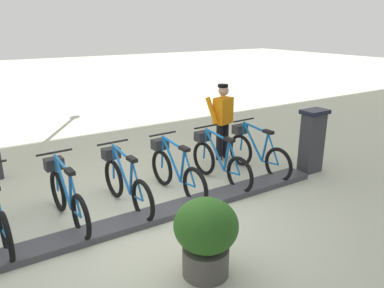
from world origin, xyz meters
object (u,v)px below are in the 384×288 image
at_px(bike_docked_2, 175,170).
at_px(bike_docked_3, 125,182).
at_px(bike_docked_1, 218,160).
at_px(bike_docked_4, 66,195).
at_px(bike_docked_0, 256,152).
at_px(payment_kiosk, 312,140).
at_px(planter_bush, 206,234).
at_px(worker_near_rack, 222,119).

bearing_deg(bike_docked_2, bike_docked_3, 90.00).
height_order(bike_docked_1, bike_docked_3, same).
xyz_separation_m(bike_docked_2, bike_docked_4, (0.00, 1.87, 0.00)).
xyz_separation_m(bike_docked_0, bike_docked_3, (0.00, 2.81, 0.00)).
distance_m(payment_kiosk, planter_bush, 3.99).
bearing_deg(bike_docked_1, payment_kiosk, -106.84).
height_order(bike_docked_0, worker_near_rack, worker_near_rack).
bearing_deg(planter_bush, bike_docked_4, 25.86).
bearing_deg(bike_docked_4, worker_near_rack, -75.02).
height_order(bike_docked_2, planter_bush, bike_docked_2).
bearing_deg(bike_docked_1, bike_docked_4, 90.00).
relative_size(bike_docked_1, bike_docked_2, 1.00).
height_order(bike_docked_3, worker_near_rack, worker_near_rack).
height_order(bike_docked_4, worker_near_rack, worker_near_rack).
bearing_deg(payment_kiosk, planter_bush, 113.44).
relative_size(bike_docked_1, bike_docked_3, 1.00).
distance_m(bike_docked_2, bike_docked_4, 1.87).
bearing_deg(planter_bush, bike_docked_1, -39.32).
bearing_deg(bike_docked_2, bike_docked_0, -90.00).
bearing_deg(payment_kiosk, bike_docked_2, 78.57).
xyz_separation_m(bike_docked_0, worker_near_rack, (0.97, 0.12, 0.48)).
bearing_deg(bike_docked_3, bike_docked_0, -90.00).
relative_size(bike_docked_2, bike_docked_4, 1.00).
height_order(payment_kiosk, bike_docked_2, payment_kiosk).
distance_m(bike_docked_3, worker_near_rack, 2.90).
height_order(payment_kiosk, bike_docked_3, payment_kiosk).
distance_m(bike_docked_1, bike_docked_4, 2.81).
bearing_deg(bike_docked_4, bike_docked_2, -90.00).
xyz_separation_m(payment_kiosk, bike_docked_0, (0.57, 0.95, -0.24)).
distance_m(bike_docked_2, planter_bush, 2.31).
bearing_deg(bike_docked_2, payment_kiosk, -101.43).
xyz_separation_m(bike_docked_1, bike_docked_3, (0.00, 1.87, 0.00)).
relative_size(bike_docked_4, worker_near_rack, 1.04).
height_order(bike_docked_1, bike_docked_2, same).
relative_size(bike_docked_4, planter_bush, 1.77).
xyz_separation_m(bike_docked_2, bike_docked_3, (0.00, 0.94, 0.00)).
relative_size(bike_docked_0, bike_docked_4, 1.00).
xyz_separation_m(bike_docked_3, bike_docked_4, (0.00, 0.94, 0.00)).
distance_m(bike_docked_0, planter_bush, 3.46).
relative_size(bike_docked_1, planter_bush, 1.77).
relative_size(bike_docked_3, planter_bush, 1.77).
height_order(bike_docked_0, bike_docked_4, same).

